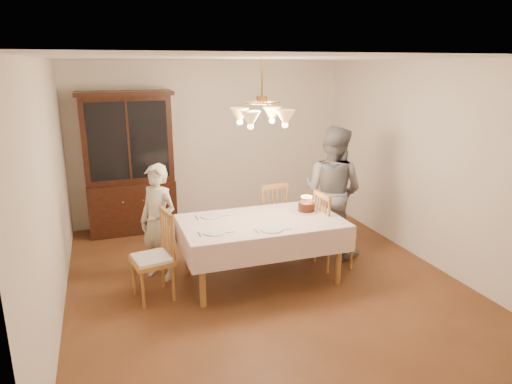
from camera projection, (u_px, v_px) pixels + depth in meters
name	position (u px, v px, depth m)	size (l,w,h in m)	color
ground	(261.00, 278.00, 5.60)	(5.00, 5.00, 0.00)	#583019
room_shell	(262.00, 151.00, 5.17)	(5.00, 5.00, 5.00)	white
dining_table	(261.00, 226.00, 5.41)	(1.90, 1.10, 0.76)	#99632C
china_hutch	(130.00, 166.00, 6.95)	(1.38, 0.54, 2.16)	black
chair_far_side	(268.00, 220.00, 6.36)	(0.49, 0.48, 1.00)	#99632C
chair_left_end	(153.00, 260.00, 5.02)	(0.49, 0.51, 1.00)	#99632C
chair_right_end	(333.00, 233.00, 5.84)	(0.43, 0.45, 1.00)	#99632C
elderly_woman	(158.00, 223.00, 5.45)	(0.52, 0.34, 1.42)	beige
adult_in_grey	(332.00, 191.00, 6.16)	(0.86, 0.67, 1.76)	slate
birthday_cake	(306.00, 208.00, 5.67)	(0.30, 0.30, 0.21)	white
place_setting_near_left	(216.00, 232.00, 4.98)	(0.39, 0.24, 0.02)	white
place_setting_near_right	(273.00, 229.00, 5.08)	(0.41, 0.26, 0.02)	white
place_setting_far_left	(212.00, 216.00, 5.52)	(0.42, 0.27, 0.02)	white
chandelier	(262.00, 116.00, 5.06)	(0.62, 0.62, 0.73)	#BF8C3F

